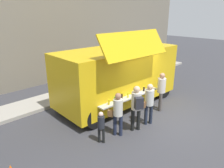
% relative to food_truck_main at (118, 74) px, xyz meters
% --- Properties ---
extents(ground_plane, '(60.00, 60.00, 0.00)m').
position_rel_food_truck_main_xyz_m(ground_plane, '(0.18, -2.52, -1.51)').
color(ground_plane, '#38383D').
extents(curb_strip, '(28.00, 1.60, 0.15)m').
position_rel_food_truck_main_xyz_m(curb_strip, '(-4.00, 2.62, -1.43)').
color(curb_strip, '#9E998E').
rests_on(curb_strip, ground).
extents(food_truck_main, '(6.16, 3.28, 3.64)m').
position_rel_food_truck_main_xyz_m(food_truck_main, '(0.00, 0.00, 0.00)').
color(food_truck_main, gold).
rests_on(food_truck_main, ground).
extents(trash_bin, '(0.60, 0.60, 0.90)m').
position_rel_food_truck_main_xyz_m(trash_bin, '(3.80, 2.32, -1.06)').
color(trash_bin, '#2C5D3A').
rests_on(trash_bin, ground).
extents(customer_front_ordering, '(0.55, 0.40, 1.72)m').
position_rel_food_truck_main_xyz_m(customer_front_ordering, '(-0.64, -2.28, -0.48)').
color(customer_front_ordering, '#1D2435').
rests_on(customer_front_ordering, ground).
extents(customer_mid_with_backpack, '(0.51, 0.58, 1.80)m').
position_rel_food_truck_main_xyz_m(customer_mid_with_backpack, '(-1.38, -2.26, -0.40)').
color(customer_mid_with_backpack, black).
rests_on(customer_mid_with_backpack, ground).
extents(customer_rear_waiting, '(0.44, 0.52, 1.67)m').
position_rel_food_truck_main_xyz_m(customer_rear_waiting, '(-2.12, -1.99, -0.51)').
color(customer_rear_waiting, '#1E2439').
rests_on(customer_rear_waiting, ground).
extents(customer_extra_browsing, '(0.37, 0.37, 1.79)m').
position_rel_food_truck_main_xyz_m(customer_extra_browsing, '(0.84, -1.90, -0.44)').
color(customer_extra_browsing, '#4E4743').
rests_on(customer_extra_browsing, ground).
extents(child_near_queue, '(0.24, 0.24, 1.18)m').
position_rel_food_truck_main_xyz_m(child_near_queue, '(-2.86, -1.92, -0.80)').
color(child_near_queue, black).
rests_on(child_near_queue, ground).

